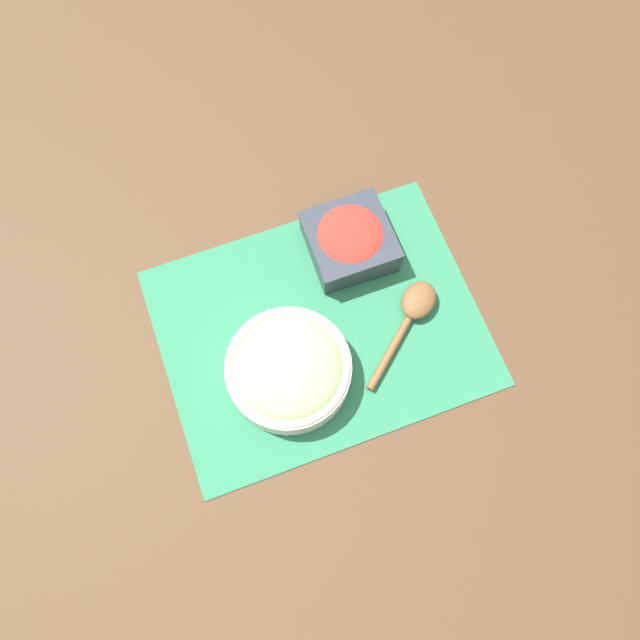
{
  "coord_description": "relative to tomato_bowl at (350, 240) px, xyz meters",
  "views": [
    {
      "loc": [
        0.11,
        0.29,
        0.9
      ],
      "look_at": [
        0.0,
        0.0,
        0.03
      ],
      "focal_mm": 35.0,
      "sensor_mm": 36.0,
      "label": 1
    }
  ],
  "objects": [
    {
      "name": "cucumber_bowl",
      "position": [
        0.16,
        0.16,
        0.0
      ],
      "size": [
        0.18,
        0.18,
        0.06
      ],
      "color": "silver",
      "rests_on": "placemat"
    },
    {
      "name": "ground_plane",
      "position": [
        0.09,
        0.11,
        -0.04
      ],
      "size": [
        3.0,
        3.0,
        0.0
      ],
      "primitive_type": "plane",
      "color": "#513823"
    },
    {
      "name": "tomato_bowl",
      "position": [
        0.0,
        0.0,
        0.0
      ],
      "size": [
        0.13,
        0.13,
        0.06
      ],
      "color": "#333842",
      "rests_on": "placemat"
    },
    {
      "name": "placemat",
      "position": [
        0.09,
        0.11,
        -0.03
      ],
      "size": [
        0.48,
        0.37,
        0.0
      ],
      "color": "#2D7A51",
      "rests_on": "ground_plane"
    },
    {
      "name": "wooden_spoon",
      "position": [
        -0.05,
        0.13,
        -0.02
      ],
      "size": [
        0.16,
        0.15,
        0.03
      ],
      "color": "brown",
      "rests_on": "placemat"
    }
  ]
}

